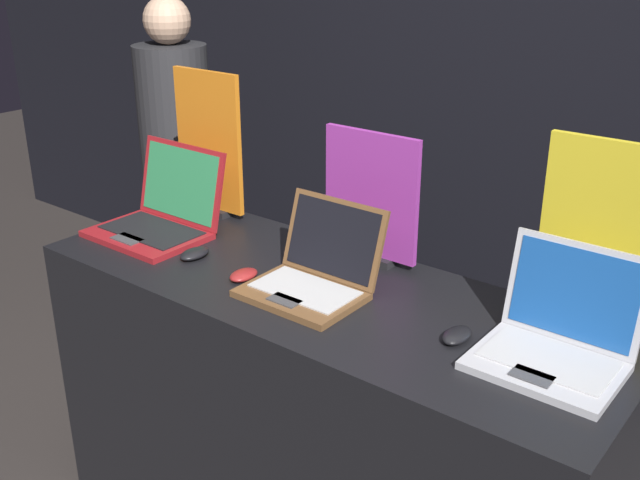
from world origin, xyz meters
The scene contains 12 objects.
wall_back centered at (0.00, 1.80, 1.40)m, with size 8.00×0.05×2.80m.
display_counter centered at (0.00, 0.33, 0.50)m, with size 1.83×0.65×0.99m.
laptop_front centered at (-0.70, 0.33, 1.06)m, with size 0.39×0.34×0.29m.
mouse_front centered at (-0.45, 0.25, 1.01)m, with size 0.07×0.11×0.03m.
promo_stand_front centered at (-0.70, 0.58, 1.25)m, with size 0.30×0.07×0.52m.
laptop_middle centered at (0.00, 0.30, 1.05)m, with size 0.33×0.32×0.25m.
mouse_middle centered at (-0.22, 0.23, 1.01)m, with size 0.07×0.10×0.03m.
promo_stand_middle centered at (0.00, 0.58, 1.19)m, with size 0.33×0.07×0.42m.
laptop_back centered at (0.70, 0.36, 1.06)m, with size 0.34×0.31×0.27m.
mouse_back centered at (0.46, 0.30, 1.01)m, with size 0.06×0.11×0.03m.
promo_stand_back centered at (0.70, 0.58, 1.24)m, with size 0.31×0.07×0.51m.
person_bystander centered at (-1.34, 0.97, 0.89)m, with size 0.33×0.33×1.71m.
Camera 1 is at (1.22, -1.23, 1.96)m, focal length 42.00 mm.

